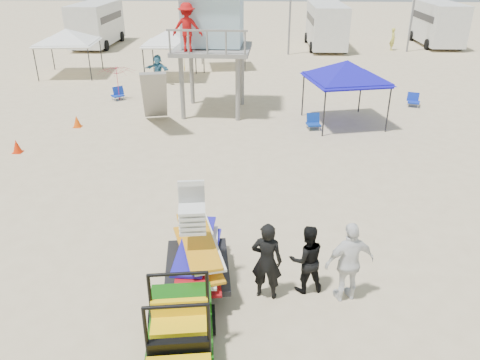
{
  "coord_description": "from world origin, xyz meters",
  "views": [
    {
      "loc": [
        0.98,
        -7.99,
        6.62
      ],
      "look_at": [
        0.5,
        3.0,
        1.3
      ],
      "focal_mm": 35.0,
      "sensor_mm": 36.0,
      "label": 1
    }
  ],
  "objects_px": {
    "canopy_blue": "(347,64)",
    "man_left": "(267,261)",
    "lifeguard_tower": "(210,23)",
    "utility_cart": "(178,334)",
    "surf_trailer": "(196,251)"
  },
  "relations": [
    {
      "from": "surf_trailer",
      "to": "man_left",
      "type": "bearing_deg",
      "value": -11.19
    },
    {
      "from": "lifeguard_tower",
      "to": "utility_cart",
      "type": "bearing_deg",
      "value": -86.56
    },
    {
      "from": "man_left",
      "to": "lifeguard_tower",
      "type": "distance_m",
      "value": 13.74
    },
    {
      "from": "surf_trailer",
      "to": "man_left",
      "type": "xyz_separation_m",
      "value": [
        1.52,
        -0.3,
        -0.01
      ]
    },
    {
      "from": "utility_cart",
      "to": "lifeguard_tower",
      "type": "distance_m",
      "value": 15.56
    },
    {
      "from": "utility_cart",
      "to": "lifeguard_tower",
      "type": "xyz_separation_m",
      "value": [
        -0.91,
        15.21,
        3.15
      ]
    },
    {
      "from": "lifeguard_tower",
      "to": "canopy_blue",
      "type": "bearing_deg",
      "value": -15.57
    },
    {
      "from": "surf_trailer",
      "to": "lifeguard_tower",
      "type": "distance_m",
      "value": 13.26
    },
    {
      "from": "surf_trailer",
      "to": "man_left",
      "type": "relative_size",
      "value": 1.45
    },
    {
      "from": "man_left",
      "to": "lifeguard_tower",
      "type": "height_order",
      "value": "lifeguard_tower"
    },
    {
      "from": "man_left",
      "to": "canopy_blue",
      "type": "height_order",
      "value": "canopy_blue"
    },
    {
      "from": "lifeguard_tower",
      "to": "canopy_blue",
      "type": "distance_m",
      "value": 6.18
    },
    {
      "from": "utility_cart",
      "to": "man_left",
      "type": "bearing_deg",
      "value": 53.21
    },
    {
      "from": "canopy_blue",
      "to": "man_left",
      "type": "bearing_deg",
      "value": -106.24
    },
    {
      "from": "utility_cart",
      "to": "surf_trailer",
      "type": "distance_m",
      "value": 2.33
    }
  ]
}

